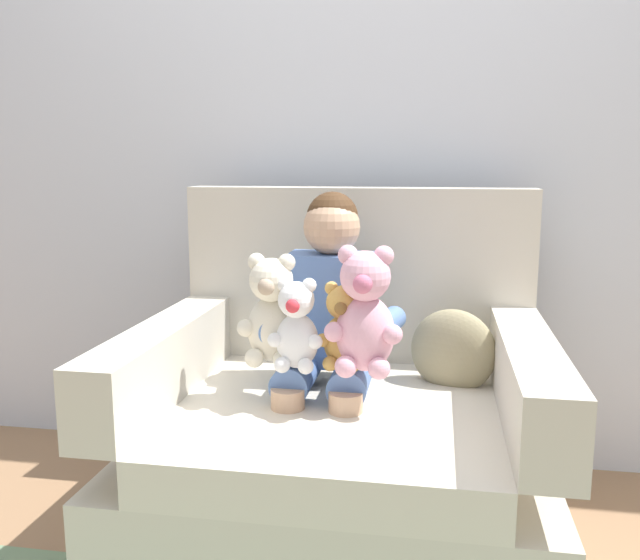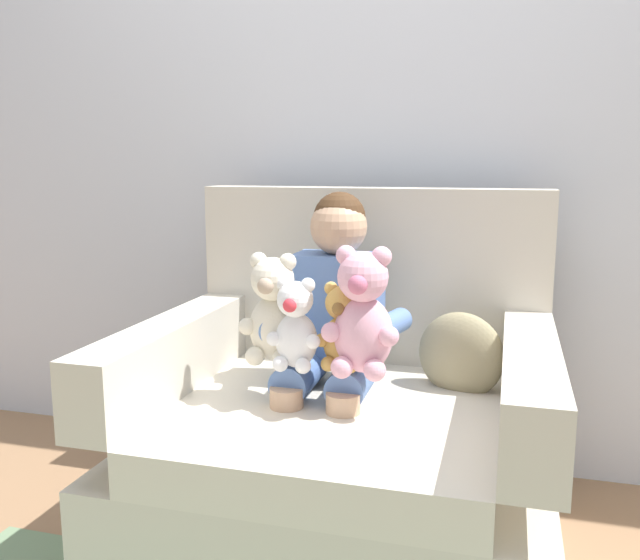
{
  "view_description": "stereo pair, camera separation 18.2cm",
  "coord_description": "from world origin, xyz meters",
  "px_view_note": "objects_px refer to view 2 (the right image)",
  "views": [
    {
      "loc": [
        0.26,
        -1.82,
        1.13
      ],
      "look_at": [
        -0.05,
        -0.05,
        0.81
      ],
      "focal_mm": 37.78,
      "sensor_mm": 36.0,
      "label": 1
    },
    {
      "loc": [
        0.44,
        -1.78,
        1.13
      ],
      "look_at": [
        -0.05,
        -0.05,
        0.81
      ],
      "focal_mm": 37.78,
      "sensor_mm": 36.0,
      "label": 2
    }
  ],
  "objects_px": {
    "plush_white": "(295,326)",
    "plush_honey": "(342,329)",
    "seated_child": "(333,318)",
    "throw_pillow": "(461,355)",
    "plush_cream": "(273,312)",
    "plush_pink": "(363,315)",
    "armchair": "(345,437)"
  },
  "relations": [
    {
      "from": "plush_white",
      "to": "plush_honey",
      "type": "distance_m",
      "value": 0.13
    },
    {
      "from": "seated_child",
      "to": "plush_honey",
      "type": "distance_m",
      "value": 0.16
    },
    {
      "from": "armchair",
      "to": "plush_honey",
      "type": "relative_size",
      "value": 4.81
    },
    {
      "from": "seated_child",
      "to": "plush_white",
      "type": "relative_size",
      "value": 3.25
    },
    {
      "from": "plush_white",
      "to": "plush_pink",
      "type": "height_order",
      "value": "plush_pink"
    },
    {
      "from": "plush_white",
      "to": "plush_cream",
      "type": "distance_m",
      "value": 0.09
    },
    {
      "from": "plush_cream",
      "to": "plush_honey",
      "type": "distance_m",
      "value": 0.2
    },
    {
      "from": "plush_white",
      "to": "plush_honey",
      "type": "relative_size",
      "value": 1.06
    },
    {
      "from": "plush_pink",
      "to": "plush_cream",
      "type": "bearing_deg",
      "value": 178.35
    },
    {
      "from": "armchair",
      "to": "plush_honey",
      "type": "height_order",
      "value": "armchair"
    },
    {
      "from": "armchair",
      "to": "seated_child",
      "type": "height_order",
      "value": "armchair"
    },
    {
      "from": "throw_pillow",
      "to": "plush_honey",
      "type": "bearing_deg",
      "value": -140.76
    },
    {
      "from": "plush_white",
      "to": "plush_pink",
      "type": "bearing_deg",
      "value": 7.97
    },
    {
      "from": "plush_cream",
      "to": "throw_pillow",
      "type": "xyz_separation_m",
      "value": [
        0.5,
        0.24,
        -0.15
      ]
    },
    {
      "from": "plush_cream",
      "to": "plush_pink",
      "type": "bearing_deg",
      "value": -19.32
    },
    {
      "from": "seated_child",
      "to": "throw_pillow",
      "type": "height_order",
      "value": "seated_child"
    },
    {
      "from": "plush_pink",
      "to": "plush_honey",
      "type": "bearing_deg",
      "value": 160.85
    },
    {
      "from": "seated_child",
      "to": "throw_pillow",
      "type": "relative_size",
      "value": 3.17
    },
    {
      "from": "armchair",
      "to": "plush_pink",
      "type": "relative_size",
      "value": 3.35
    },
    {
      "from": "seated_child",
      "to": "plush_honey",
      "type": "xyz_separation_m",
      "value": [
        0.07,
        -0.15,
        0.01
      ]
    },
    {
      "from": "throw_pillow",
      "to": "plush_pink",
      "type": "bearing_deg",
      "value": -130.92
    },
    {
      "from": "armchair",
      "to": "plush_white",
      "type": "bearing_deg",
      "value": -126.9
    },
    {
      "from": "plush_white",
      "to": "plush_cream",
      "type": "bearing_deg",
      "value": 157.92
    },
    {
      "from": "plush_cream",
      "to": "plush_white",
      "type": "bearing_deg",
      "value": -39.64
    },
    {
      "from": "plush_white",
      "to": "plush_cream",
      "type": "relative_size",
      "value": 0.81
    },
    {
      "from": "plush_cream",
      "to": "plush_pink",
      "type": "distance_m",
      "value": 0.27
    },
    {
      "from": "armchair",
      "to": "plush_pink",
      "type": "bearing_deg",
      "value": -60.33
    },
    {
      "from": "seated_child",
      "to": "plush_pink",
      "type": "xyz_separation_m",
      "value": [
        0.13,
        -0.18,
        0.06
      ]
    },
    {
      "from": "armchair",
      "to": "plush_white",
      "type": "relative_size",
      "value": 4.56
    },
    {
      "from": "seated_child",
      "to": "plush_cream",
      "type": "bearing_deg",
      "value": -139.39
    },
    {
      "from": "seated_child",
      "to": "plush_pink",
      "type": "bearing_deg",
      "value": -58.94
    },
    {
      "from": "armchair",
      "to": "throw_pillow",
      "type": "height_order",
      "value": "armchair"
    }
  ]
}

